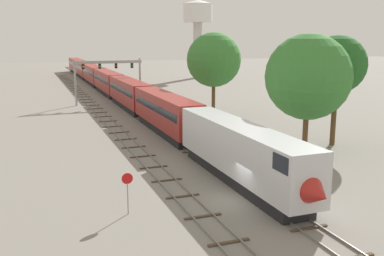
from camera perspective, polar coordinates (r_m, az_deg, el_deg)
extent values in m
plane|color=gray|center=(32.49, 5.89, -9.35)|extent=(400.00, 400.00, 0.00)
cube|color=slate|center=(89.10, -10.79, 4.01)|extent=(0.07, 200.00, 0.16)
cube|color=slate|center=(89.36, -9.88, 4.07)|extent=(0.07, 200.00, 0.16)
cube|color=#473828|center=(28.71, 15.04, -12.51)|extent=(2.60, 0.24, 0.10)
cube|color=#473828|center=(31.76, 10.80, -9.91)|extent=(2.60, 0.24, 0.10)
cube|color=#473828|center=(35.01, 7.38, -7.73)|extent=(2.60, 0.24, 0.10)
cube|color=#473828|center=(38.39, 4.58, -5.91)|extent=(2.60, 0.24, 0.10)
cube|color=#473828|center=(41.89, 2.25, -4.38)|extent=(2.60, 0.24, 0.10)
cube|color=#473828|center=(45.47, 0.29, -3.08)|extent=(2.60, 0.24, 0.10)
cube|color=#473828|center=(49.11, -1.37, -1.96)|extent=(2.60, 0.24, 0.10)
cube|color=#473828|center=(52.81, -2.81, -1.01)|extent=(2.60, 0.24, 0.10)
cube|color=#473828|center=(56.54, -4.05, -0.17)|extent=(2.60, 0.24, 0.10)
cube|color=#473828|center=(60.31, -5.14, 0.56)|extent=(2.60, 0.24, 0.10)
cube|color=#473828|center=(64.11, -6.10, 1.20)|extent=(2.60, 0.24, 0.10)
cube|color=#473828|center=(67.93, -6.95, 1.77)|extent=(2.60, 0.24, 0.10)
cube|color=#473828|center=(71.77, -7.71, 2.28)|extent=(2.60, 0.24, 0.10)
cube|color=#473828|center=(75.63, -8.40, 2.74)|extent=(2.60, 0.24, 0.10)
cube|color=#473828|center=(79.50, -9.02, 3.15)|extent=(2.60, 0.24, 0.10)
cube|color=#473828|center=(83.39, -9.58, 3.52)|extent=(2.60, 0.24, 0.10)
cube|color=#473828|center=(87.28, -10.09, 3.86)|extent=(2.60, 0.24, 0.10)
cube|color=#473828|center=(91.18, -10.56, 4.17)|extent=(2.60, 0.24, 0.10)
cube|color=#473828|center=(95.10, -10.99, 4.46)|extent=(2.60, 0.24, 0.10)
cube|color=#473828|center=(99.01, -11.39, 4.72)|extent=(2.60, 0.24, 0.10)
cube|color=#473828|center=(102.94, -11.75, 4.96)|extent=(2.60, 0.24, 0.10)
cube|color=#473828|center=(106.87, -12.09, 5.19)|extent=(2.60, 0.24, 0.10)
cube|color=#473828|center=(110.81, -12.41, 5.39)|extent=(2.60, 0.24, 0.10)
cube|color=#473828|center=(114.74, -12.71, 5.59)|extent=(2.60, 0.24, 0.10)
cube|color=#473828|center=(118.69, -12.98, 5.77)|extent=(2.60, 0.24, 0.10)
cube|color=#473828|center=(122.64, -13.24, 5.94)|extent=(2.60, 0.24, 0.10)
cube|color=#473828|center=(126.59, -13.48, 6.10)|extent=(2.60, 0.24, 0.10)
cube|color=#473828|center=(130.54, -13.71, 6.24)|extent=(2.60, 0.24, 0.10)
cube|color=#473828|center=(134.50, -13.92, 6.38)|extent=(2.60, 0.24, 0.10)
cube|color=#473828|center=(138.46, -14.12, 6.52)|extent=(2.60, 0.24, 0.10)
cube|color=#473828|center=(142.42, -14.31, 6.64)|extent=(2.60, 0.24, 0.10)
cube|color=#473828|center=(146.38, -14.49, 6.76)|extent=(2.60, 0.24, 0.10)
cube|color=#473828|center=(150.35, -14.67, 6.87)|extent=(2.60, 0.24, 0.10)
cube|color=#473828|center=(154.31, -14.83, 6.97)|extent=(2.60, 0.24, 0.10)
cube|color=#473828|center=(158.28, -14.98, 7.07)|extent=(2.60, 0.24, 0.10)
cube|color=#473828|center=(162.25, -15.13, 7.17)|extent=(2.60, 0.24, 0.10)
cube|color=#473828|center=(166.22, -15.27, 7.26)|extent=(2.60, 0.24, 0.10)
cube|color=#473828|center=(170.20, -15.40, 7.35)|extent=(2.60, 0.24, 0.10)
cube|color=#473828|center=(174.17, -15.53, 7.43)|extent=(2.60, 0.24, 0.10)
cube|color=#473828|center=(178.15, -15.65, 7.51)|extent=(2.60, 0.24, 0.10)
cube|color=#473828|center=(182.12, -15.77, 7.58)|extent=(2.60, 0.24, 0.10)
cube|color=#473828|center=(186.10, -15.88, 7.65)|extent=(2.60, 0.24, 0.10)
cube|color=slate|center=(68.72, -12.40, 1.72)|extent=(0.07, 160.00, 0.16)
cube|color=slate|center=(68.93, -11.21, 1.80)|extent=(0.07, 160.00, 0.16)
cube|color=#473828|center=(26.11, 4.83, -14.67)|extent=(2.60, 0.24, 0.10)
cube|color=#473828|center=(29.44, 1.42, -11.48)|extent=(2.60, 0.24, 0.10)
cube|color=#473828|center=(32.91, -1.22, -8.91)|extent=(2.60, 0.24, 0.10)
cube|color=#473828|center=(36.49, -3.32, -6.84)|extent=(2.60, 0.24, 0.10)
cube|color=#473828|center=(40.15, -5.03, -5.13)|extent=(2.60, 0.24, 0.10)
cube|color=#473828|center=(43.87, -6.45, -3.70)|extent=(2.60, 0.24, 0.10)
cube|color=#473828|center=(47.64, -7.64, -2.50)|extent=(2.60, 0.24, 0.10)
cube|color=#473828|center=(51.44, -8.65, -1.47)|extent=(2.60, 0.24, 0.10)
cube|color=#473828|center=(55.27, -9.52, -0.58)|extent=(2.60, 0.24, 0.10)
cube|color=#473828|center=(59.12, -10.28, 0.19)|extent=(2.60, 0.24, 0.10)
cube|color=#473828|center=(62.99, -10.94, 0.86)|extent=(2.60, 0.24, 0.10)
cube|color=#473828|center=(66.88, -11.53, 1.46)|extent=(2.60, 0.24, 0.10)
cube|color=#473828|center=(70.78, -12.06, 1.99)|extent=(2.60, 0.24, 0.10)
cube|color=#473828|center=(74.68, -12.53, 2.47)|extent=(2.60, 0.24, 0.10)
cube|color=#473828|center=(78.60, -12.95, 2.90)|extent=(2.60, 0.24, 0.10)
cube|color=#473828|center=(82.53, -13.33, 3.29)|extent=(2.60, 0.24, 0.10)
cube|color=#473828|center=(86.46, -13.68, 3.64)|extent=(2.60, 0.24, 0.10)
cube|color=#473828|center=(90.40, -14.00, 3.96)|extent=(2.60, 0.24, 0.10)
cube|color=#473828|center=(94.34, -14.29, 4.26)|extent=(2.60, 0.24, 0.10)
cube|color=#473828|center=(98.29, -14.56, 4.53)|extent=(2.60, 0.24, 0.10)
cube|color=#473828|center=(102.25, -14.81, 4.78)|extent=(2.60, 0.24, 0.10)
cube|color=#473828|center=(106.20, -15.04, 5.01)|extent=(2.60, 0.24, 0.10)
cube|color=#473828|center=(110.16, -15.25, 5.22)|extent=(2.60, 0.24, 0.10)
cube|color=#473828|center=(114.12, -15.45, 5.42)|extent=(2.60, 0.24, 0.10)
cube|color=#473828|center=(118.09, -15.64, 5.61)|extent=(2.60, 0.24, 0.10)
cube|color=#473828|center=(122.05, -15.81, 5.78)|extent=(2.60, 0.24, 0.10)
cube|color=#473828|center=(126.02, -15.97, 5.94)|extent=(2.60, 0.24, 0.10)
cube|color=#473828|center=(129.99, -16.12, 6.10)|extent=(2.60, 0.24, 0.10)
cube|color=#473828|center=(133.97, -16.27, 6.24)|extent=(2.60, 0.24, 0.10)
cube|color=#473828|center=(137.94, -16.40, 6.38)|extent=(2.60, 0.24, 0.10)
cube|color=#473828|center=(141.92, -16.53, 6.50)|extent=(2.60, 0.24, 0.10)
cube|color=#473828|center=(145.89, -16.65, 6.63)|extent=(2.60, 0.24, 0.10)
cube|color=silver|center=(35.62, 6.23, -2.57)|extent=(3.00, 19.37, 3.80)
cone|color=#B2231E|center=(27.66, 15.55, -8.02)|extent=(2.88, 2.60, 2.88)
cube|color=black|center=(28.28, 14.06, -4.23)|extent=(3.04, 1.80, 1.10)
cube|color=black|center=(36.28, 6.15, -6.25)|extent=(2.52, 17.43, 1.00)
cube|color=maroon|center=(54.19, -3.50, 2.38)|extent=(3.00, 19.37, 3.80)
cube|color=black|center=(54.13, -3.51, 2.80)|extent=(3.04, 17.82, 0.90)
cube|color=black|center=(54.63, -3.47, -0.10)|extent=(2.52, 17.43, 1.00)
cube|color=maroon|center=(73.72, -8.20, 4.75)|extent=(3.00, 19.37, 3.80)
cube|color=black|center=(73.67, -8.21, 5.06)|extent=(3.04, 17.82, 0.90)
cube|color=black|center=(74.04, -8.15, 2.91)|extent=(2.52, 17.43, 1.00)
cube|color=maroon|center=(93.61, -10.93, 6.10)|extent=(3.00, 19.37, 3.80)
cube|color=black|center=(93.57, -10.94, 6.35)|extent=(3.04, 17.82, 0.90)
cube|color=black|center=(93.86, -10.88, 4.65)|extent=(2.52, 17.43, 1.00)
cube|color=maroon|center=(113.67, -12.71, 6.98)|extent=(3.00, 19.37, 3.80)
cube|color=black|center=(113.64, -12.72, 7.18)|extent=(3.04, 17.82, 0.90)
cube|color=black|center=(113.88, -12.66, 5.77)|extent=(2.52, 17.43, 1.00)
cube|color=maroon|center=(133.82, -13.96, 7.58)|extent=(3.00, 19.37, 3.80)
cube|color=black|center=(133.79, -13.97, 7.75)|extent=(3.04, 17.82, 0.90)
cube|color=black|center=(134.00, -13.91, 6.56)|extent=(2.52, 17.43, 1.00)
cube|color=maroon|center=(154.03, -14.88, 8.03)|extent=(3.00, 19.37, 3.80)
cube|color=black|center=(154.01, -14.89, 8.18)|extent=(3.04, 17.82, 0.90)
cube|color=black|center=(154.18, -14.83, 7.14)|extent=(2.52, 17.43, 1.00)
cylinder|color=#999BA0|center=(78.71, -14.98, 5.74)|extent=(0.36, 0.36, 8.08)
cylinder|color=#999BA0|center=(80.65, -6.79, 6.19)|extent=(0.36, 0.36, 8.08)
cube|color=#999BA0|center=(79.23, -10.93, 8.46)|extent=(12.10, 0.36, 0.50)
cube|color=black|center=(78.70, -14.04, 7.79)|extent=(0.44, 0.32, 0.90)
sphere|color=yellow|center=(78.51, -14.02, 7.78)|extent=(0.28, 0.28, 0.28)
cube|color=black|center=(79.08, -11.95, 7.90)|extent=(0.44, 0.32, 0.90)
sphere|color=green|center=(78.90, -11.93, 7.90)|extent=(0.28, 0.28, 0.28)
cube|color=black|center=(79.57, -9.89, 8.00)|extent=(0.44, 0.32, 0.90)
sphere|color=red|center=(79.39, -9.86, 8.00)|extent=(0.28, 0.28, 0.28)
cube|color=black|center=(80.16, -7.85, 8.09)|extent=(0.44, 0.32, 0.90)
sphere|color=green|center=(79.97, -7.82, 8.08)|extent=(0.28, 0.28, 0.28)
cylinder|color=beige|center=(130.74, 0.75, 10.10)|extent=(2.60, 2.60, 16.12)
cylinder|color=white|center=(130.88, 0.76, 14.77)|extent=(8.43, 8.43, 5.20)
cone|color=white|center=(131.10, 0.76, 16.17)|extent=(8.60, 8.60, 1.20)
cylinder|color=gray|center=(29.86, -8.38, -9.09)|extent=(0.08, 0.08, 2.20)
cylinder|color=red|center=(29.37, -8.45, -6.55)|extent=(0.76, 0.03, 0.76)
cylinder|color=brown|center=(67.83, 2.81, 4.13)|extent=(0.56, 0.56, 5.48)
sphere|color=#387A33|center=(67.33, 2.86, 8.89)|extent=(8.30, 8.30, 8.30)
cylinder|color=brown|center=(46.97, 14.59, -0.11)|extent=(0.56, 0.56, 4.68)
sphere|color=#387A33|center=(46.21, 14.93, 6.48)|extent=(8.78, 8.78, 8.78)
cylinder|color=brown|center=(50.33, 18.03, 1.60)|extent=(0.56, 0.56, 6.65)
sphere|color=#235B23|center=(49.72, 18.43, 7.87)|extent=(6.24, 6.24, 6.24)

